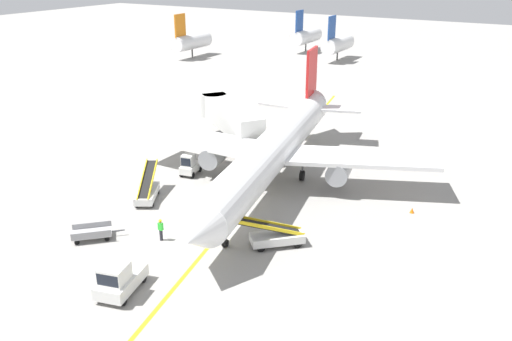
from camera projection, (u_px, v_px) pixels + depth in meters
ground_plane at (191, 231)px, 40.26m from camera, size 300.00×300.00×0.00m
taxi_line_yellow at (240, 209)px, 43.70m from camera, size 16.24×78.46×0.01m
airliner at (275, 148)px, 47.37m from camera, size 28.04×35.13×10.10m
jet_bridge at (227, 114)px, 56.88m from camera, size 11.77×9.62×4.85m
pushback_tug at (119, 279)px, 32.50m from camera, size 2.72×3.95×2.20m
baggage_tug_near_wing at (190, 166)px, 50.19m from camera, size 1.78×2.62×2.10m
belt_loader_forward_hold at (147, 191)px, 45.12m from camera, size 3.58×4.96×2.59m
belt_loader_aft_hold at (276, 236)px, 37.94m from camera, size 4.52×4.31×2.59m
baggage_cart_loaded at (92, 233)px, 38.97m from camera, size 3.25×3.20×0.94m
ground_crew_marshaller at (161, 229)px, 38.59m from camera, size 0.36×0.24×1.70m
safety_cone_nose_left at (412, 210)px, 42.98m from camera, size 0.36×0.36×0.44m
safety_cone_nose_right at (233, 155)px, 54.80m from camera, size 0.36×0.36×0.44m
distant_aircraft_far_left at (191, 41)px, 107.24m from camera, size 3.00×10.10×8.80m
distant_aircraft_mid_left at (306, 36)px, 114.06m from camera, size 3.00×10.10×8.80m
distant_aircraft_mid_right at (338, 44)px, 104.04m from camera, size 3.00×10.10×8.80m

